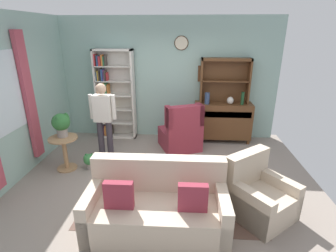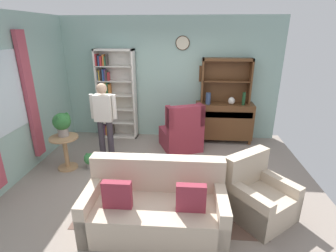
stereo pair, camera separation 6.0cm
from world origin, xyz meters
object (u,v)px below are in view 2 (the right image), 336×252
armchair_floral (258,197)px  potted_plant_small (90,159)px  sideboard (224,120)px  plant_stand (65,149)px  bookshelf (113,96)px  person_reading (104,116)px  book_stack (155,162)px  bottle_wine (244,99)px  sideboard_hutch (227,74)px  couch_floral (156,207)px  wingback_chair (182,133)px  vase_round (231,101)px  potted_plant_large (62,123)px  coffee_table (161,170)px  vase_tall (208,98)px

armchair_floral → potted_plant_small: armchair_floral is taller
sideboard → plant_stand: size_ratio=2.02×
bookshelf → person_reading: bearing=-82.9°
armchair_floral → plant_stand: armchair_floral is taller
person_reading → book_stack: size_ratio=8.06×
bottle_wine → potted_plant_small: (-3.06, -1.44, -0.89)m
sideboard_hutch → couch_floral: size_ratio=0.61×
wingback_chair → vase_round: bearing=24.2°
sideboard → person_reading: person_reading is taller
wingback_chair → potted_plant_large: 2.43m
potted_plant_large → book_stack: 1.91m
couch_floral → coffee_table: (-0.02, 0.88, 0.04)m
sideboard_hutch → person_reading: sideboard_hutch is taller
couch_floral → wingback_chair: size_ratio=1.72×
bottle_wine → potted_plant_small: 3.50m
person_reading → vase_tall: bearing=26.5°
bottle_wine → wingback_chair: (-1.34, -0.46, -0.68)m
bottle_wine → vase_tall: bearing=179.3°
wingback_chair → plant_stand: 2.38m
sideboard → wingback_chair: (-0.95, -0.55, -0.13)m
sideboard → vase_round: bearing=-27.2°
person_reading → coffee_table: person_reading is taller
bottle_wine → armchair_floral: bottle_wine is taller
vase_tall → sideboard_hutch: bearing=25.9°
bookshelf → potted_plant_small: size_ratio=7.07×
wingback_chair → book_stack: 1.54m
bookshelf → plant_stand: bearing=-106.5°
coffee_table → bookshelf: bearing=122.1°
vase_tall → person_reading: size_ratio=0.17×
armchair_floral → plant_stand: bearing=162.0°
coffee_table → sideboard_hutch: bearing=61.0°
potted_plant_small → armchair_floral: bearing=-21.2°
sideboard → armchair_floral: bearing=-86.0°
couch_floral → armchair_floral: 1.44m
plant_stand → person_reading: bearing=35.8°
armchair_floral → couch_floral: bearing=-165.7°
plant_stand → person_reading: person_reading is taller
vase_round → potted_plant_large: vase_round is taller
bottle_wine → coffee_table: (-1.62, -2.03, -0.71)m
coffee_table → book_stack: (-0.11, 0.07, 0.11)m
sideboard → vase_tall: bearing=-168.4°
bottle_wine → coffee_table: bearing=-128.6°
plant_stand → bottle_wine: bearing=23.1°
bottle_wine → couch_floral: 3.40m
sideboard → plant_stand: sideboard is taller
wingback_chair → book_stack: size_ratio=5.43×
plant_stand → book_stack: (1.76, -0.47, 0.06)m
couch_floral → potted_plant_large: 2.48m
bookshelf → person_reading: 1.21m
sideboard_hutch → vase_tall: size_ratio=4.24×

